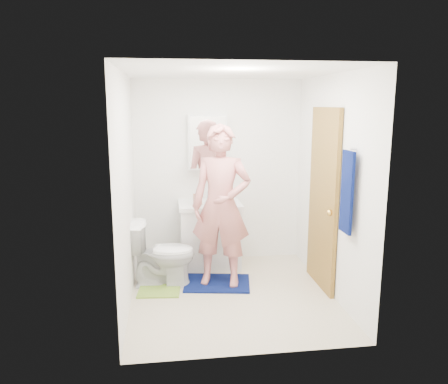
{
  "coord_description": "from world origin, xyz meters",
  "views": [
    {
      "loc": [
        -0.69,
        -4.48,
        2.08
      ],
      "look_at": [
        -0.05,
        0.25,
        1.12
      ],
      "focal_mm": 35.0,
      "sensor_mm": 36.0,
      "label": 1
    }
  ],
  "objects_px": {
    "toothbrush_cup": "(226,197)",
    "man": "(221,206)",
    "towel": "(347,192)",
    "vanity_cabinet": "(210,237)",
    "toilet": "(162,253)",
    "medicine_cabinet": "(207,142)",
    "soap_dispenser": "(198,197)"
  },
  "relations": [
    {
      "from": "towel",
      "to": "man",
      "type": "relative_size",
      "value": 0.43
    },
    {
      "from": "medicine_cabinet",
      "to": "soap_dispenser",
      "type": "distance_m",
      "value": 0.74
    },
    {
      "from": "medicine_cabinet",
      "to": "man",
      "type": "xyz_separation_m",
      "value": [
        0.07,
        -0.84,
        -0.65
      ]
    },
    {
      "from": "toilet",
      "to": "man",
      "type": "height_order",
      "value": "man"
    },
    {
      "from": "man",
      "to": "toilet",
      "type": "bearing_deg",
      "value": -172.1
    },
    {
      "from": "vanity_cabinet",
      "to": "medicine_cabinet",
      "type": "distance_m",
      "value": 1.22
    },
    {
      "from": "vanity_cabinet",
      "to": "man",
      "type": "height_order",
      "value": "man"
    },
    {
      "from": "soap_dispenser",
      "to": "man",
      "type": "height_order",
      "value": "man"
    },
    {
      "from": "toilet",
      "to": "medicine_cabinet",
      "type": "bearing_deg",
      "value": -33.36
    },
    {
      "from": "toothbrush_cup",
      "to": "vanity_cabinet",
      "type": "bearing_deg",
      "value": -157.68
    },
    {
      "from": "vanity_cabinet",
      "to": "medicine_cabinet",
      "type": "xyz_separation_m",
      "value": [
        0.0,
        0.22,
        1.2
      ]
    },
    {
      "from": "toothbrush_cup",
      "to": "medicine_cabinet",
      "type": "bearing_deg",
      "value": 150.39
    },
    {
      "from": "medicine_cabinet",
      "to": "toilet",
      "type": "xyz_separation_m",
      "value": [
        -0.61,
        -0.73,
        -1.22
      ]
    },
    {
      "from": "towel",
      "to": "toilet",
      "type": "height_order",
      "value": "towel"
    },
    {
      "from": "medicine_cabinet",
      "to": "man",
      "type": "distance_m",
      "value": 1.07
    },
    {
      "from": "toilet",
      "to": "toothbrush_cup",
      "type": "bearing_deg",
      "value": -47.96
    },
    {
      "from": "medicine_cabinet",
      "to": "toilet",
      "type": "bearing_deg",
      "value": -129.65
    },
    {
      "from": "toothbrush_cup",
      "to": "man",
      "type": "distance_m",
      "value": 0.73
    },
    {
      "from": "towel",
      "to": "toothbrush_cup",
      "type": "bearing_deg",
      "value": 121.03
    },
    {
      "from": "toilet",
      "to": "soap_dispenser",
      "type": "relative_size",
      "value": 3.85
    },
    {
      "from": "towel",
      "to": "toilet",
      "type": "relative_size",
      "value": 1.05
    },
    {
      "from": "medicine_cabinet",
      "to": "towel",
      "type": "relative_size",
      "value": 0.87
    },
    {
      "from": "vanity_cabinet",
      "to": "medicine_cabinet",
      "type": "height_order",
      "value": "medicine_cabinet"
    },
    {
      "from": "soap_dispenser",
      "to": "toothbrush_cup",
      "type": "bearing_deg",
      "value": 24.44
    },
    {
      "from": "vanity_cabinet",
      "to": "towel",
      "type": "bearing_deg",
      "value": -51.53
    },
    {
      "from": "toilet",
      "to": "vanity_cabinet",
      "type": "bearing_deg",
      "value": -43.79
    },
    {
      "from": "vanity_cabinet",
      "to": "towel",
      "type": "xyz_separation_m",
      "value": [
        1.18,
        -1.48,
        0.85
      ]
    },
    {
      "from": "towel",
      "to": "vanity_cabinet",
      "type": "bearing_deg",
      "value": 128.47
    },
    {
      "from": "towel",
      "to": "toilet",
      "type": "distance_m",
      "value": 2.22
    },
    {
      "from": "toilet",
      "to": "toothbrush_cup",
      "type": "relative_size",
      "value": 5.71
    },
    {
      "from": "toothbrush_cup",
      "to": "man",
      "type": "height_order",
      "value": "man"
    },
    {
      "from": "toilet",
      "to": "towel",
      "type": "bearing_deg",
      "value": -112.33
    }
  ]
}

